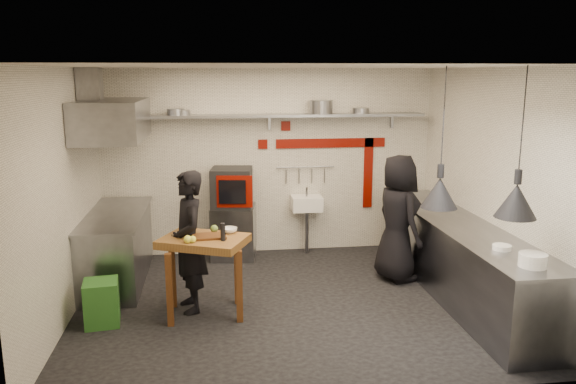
{
  "coord_description": "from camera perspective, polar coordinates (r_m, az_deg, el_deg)",
  "views": [
    {
      "loc": [
        -0.85,
        -6.32,
        2.73
      ],
      "look_at": [
        0.04,
        0.3,
        1.31
      ],
      "focal_mm": 35.0,
      "sensor_mm": 36.0,
      "label": 1
    }
  ],
  "objects": [
    {
      "name": "counter_right",
      "position": [
        7.36,
        16.93,
        -6.6
      ],
      "size": [
        0.7,
        3.8,
        0.9
      ],
      "primitive_type": "cube",
      "color": "slate",
      "rests_on": "floor"
    },
    {
      "name": "lemon_b",
      "position": [
        6.21,
        -9.66,
        -4.76
      ],
      "size": [
        0.1,
        0.1,
        0.08
      ],
      "primitive_type": "sphere",
      "rotation": [
        0.0,
        0.0,
        -0.28
      ],
      "color": "yellow",
      "rests_on": "prep_table"
    },
    {
      "name": "chef_right",
      "position": [
        7.58,
        11.09,
        -2.62
      ],
      "size": [
        0.71,
        0.93,
        1.69
      ],
      "primitive_type": "imported",
      "rotation": [
        0.0,
        0.0,
        1.8
      ],
      "color": "black",
      "rests_on": "floor"
    },
    {
      "name": "red_band_horiz",
      "position": [
        8.65,
        4.39,
        4.98
      ],
      "size": [
        1.7,
        0.02,
        0.14
      ],
      "primitive_type": "cube",
      "color": "#6B0B02",
      "rests_on": "wall_back"
    },
    {
      "name": "plate_stack",
      "position": [
        5.82,
        23.6,
        -6.37
      ],
      "size": [
        0.33,
        0.33,
        0.13
      ],
      "primitive_type": "cylinder",
      "rotation": [
        0.0,
        0.0,
        0.32
      ],
      "color": "white",
      "rests_on": "counter_right_top"
    },
    {
      "name": "floor",
      "position": [
        6.93,
        -0.02,
        -11.19
      ],
      "size": [
        5.0,
        5.0,
        0.0
      ],
      "primitive_type": "plane",
      "color": "black",
      "rests_on": "ground"
    },
    {
      "name": "bowl",
      "position": [
        6.54,
        -5.97,
        -3.88
      ],
      "size": [
        0.23,
        0.23,
        0.06
      ],
      "primitive_type": "imported",
      "rotation": [
        0.0,
        0.0,
        -0.28
      ],
      "color": "white",
      "rests_on": "prep_table"
    },
    {
      "name": "wall_front",
      "position": [
        4.5,
        3.58,
        -5.19
      ],
      "size": [
        5.0,
        0.04,
        2.8
      ],
      "primitive_type": "cube",
      "color": "silver",
      "rests_on": "floor"
    },
    {
      "name": "back_shelf",
      "position": [
        8.3,
        -1.81,
        7.77
      ],
      "size": [
        4.6,
        0.34,
        0.04
      ],
      "primitive_type": "cube",
      "color": "slate",
      "rests_on": "wall_back"
    },
    {
      "name": "utensil_rail",
      "position": [
        8.61,
        1.77,
        2.55
      ],
      "size": [
        0.9,
        0.02,
        0.02
      ],
      "primitive_type": "cylinder",
      "rotation": [
        0.0,
        1.57,
        0.0
      ],
      "color": "slate",
      "rests_on": "wall_back"
    },
    {
      "name": "prep_table",
      "position": [
        6.54,
        -8.45,
        -8.44
      ],
      "size": [
        1.1,
        0.96,
        0.92
      ],
      "primitive_type": null,
      "rotation": [
        0.0,
        0.0,
        -0.42
      ],
      "color": "brown",
      "rests_on": "floor"
    },
    {
      "name": "pan_mid_left",
      "position": [
        8.27,
        -10.66,
        7.93
      ],
      "size": [
        0.28,
        0.28,
        0.07
      ],
      "primitive_type": "cylinder",
      "rotation": [
        0.0,
        0.0,
        0.31
      ],
      "color": "slate",
      "rests_on": "back_shelf"
    },
    {
      "name": "heat_lamp_far",
      "position": [
        5.69,
        22.6,
        4.58
      ],
      "size": [
        0.48,
        0.48,
        1.43
      ],
      "primitive_type": null,
      "rotation": [
        0.0,
        0.0,
        -0.25
      ],
      "color": "black",
      "rests_on": "ceiling"
    },
    {
      "name": "pan_right",
      "position": [
        8.55,
        7.41,
        8.2
      ],
      "size": [
        0.26,
        0.26,
        0.08
      ],
      "primitive_type": "cylinder",
      "rotation": [
        0.0,
        0.0,
        0.04
      ],
      "color": "slate",
      "rests_on": "back_shelf"
    },
    {
      "name": "counter_left",
      "position": [
        7.82,
        -16.98,
        -5.5
      ],
      "size": [
        0.7,
        1.9,
        0.9
      ],
      "primitive_type": "cube",
      "color": "slate",
      "rests_on": "floor"
    },
    {
      "name": "sink_tap",
      "position": [
        8.54,
        1.91,
        0.02
      ],
      "size": [
        0.03,
        0.03,
        0.14
      ],
      "primitive_type": "cylinder",
      "color": "slate",
      "rests_on": "hand_sink"
    },
    {
      "name": "green_bin",
      "position": [
        6.63,
        -18.4,
        -10.63
      ],
      "size": [
        0.41,
        0.41,
        0.5
      ],
      "primitive_type": "cube",
      "rotation": [
        0.0,
        0.0,
        0.13
      ],
      "color": "#286221",
      "rests_on": "floor"
    },
    {
      "name": "pepper_mill",
      "position": [
        6.22,
        -6.63,
        -4.05
      ],
      "size": [
        0.05,
        0.05,
        0.2
      ],
      "primitive_type": "cylinder",
      "rotation": [
        0.0,
        0.0,
        0.02
      ],
      "color": "black",
      "rests_on": "prep_table"
    },
    {
      "name": "extractor_hood",
      "position": [
        7.5,
        -17.4,
        7.01
      ],
      "size": [
        0.78,
        1.6,
        0.5
      ],
      "primitive_type": "cube",
      "color": "slate",
      "rests_on": "ceiling"
    },
    {
      "name": "oven_glass",
      "position": [
        7.94,
        -5.68,
        0.0
      ],
      "size": [
        0.38,
        0.07,
        0.34
      ],
      "primitive_type": "cube",
      "rotation": [
        0.0,
        0.0,
        -0.14
      ],
      "color": "black",
      "rests_on": "oven_door"
    },
    {
      "name": "hood_duct",
      "position": [
        7.52,
        -19.49,
        9.95
      ],
      "size": [
        0.28,
        0.28,
        0.5
      ],
      "primitive_type": "cube",
      "color": "slate",
      "rests_on": "ceiling"
    },
    {
      "name": "oven_door",
      "position": [
        7.97,
        -5.45,
        0.05
      ],
      "size": [
        0.51,
        0.1,
        0.46
      ],
      "primitive_type": "cube",
      "rotation": [
        0.0,
        0.0,
        -0.14
      ],
      "color": "#6B0B02",
      "rests_on": "combi_oven"
    },
    {
      "name": "wall_left",
      "position": [
        6.66,
        -21.85,
        -0.39
      ],
      "size": [
        0.04,
        4.2,
        2.8
      ],
      "primitive_type": "cube",
      "color": "silver",
      "rests_on": "floor"
    },
    {
      "name": "red_tile_b",
      "position": [
        8.5,
        -2.58,
        4.87
      ],
      "size": [
        0.14,
        0.02,
        0.14
      ],
      "primitive_type": "cube",
      "color": "#6B0B02",
      "rests_on": "wall_back"
    },
    {
      "name": "stock_pot",
      "position": [
        8.41,
        3.39,
        8.62
      ],
      "size": [
        0.35,
        0.35,
        0.2
      ],
      "primitive_type": "cylinder",
      "rotation": [
        0.0,
        0.0,
        -0.01
      ],
      "color": "slate",
      "rests_on": "back_shelf"
    },
    {
      "name": "ceiling",
      "position": [
        6.38,
        -0.02,
        12.62
      ],
      "size": [
        5.0,
        5.0,
        0.0
      ],
      "primitive_type": "plane",
      "color": "beige",
      "rests_on": "floor"
    },
    {
      "name": "counter_right_top",
      "position": [
        7.23,
        17.15,
        -3.1
      ],
      "size": [
        0.76,
        3.9,
        0.03
      ],
      "primitive_type": "cube",
      "color": "slate",
      "rests_on": "counter_right"
    },
    {
      "name": "red_tile_a",
      "position": [
        8.51,
        -0.23,
        6.72
      ],
      "size": [
        0.14,
        0.02,
        0.14
      ],
      "primitive_type": "cube",
      "color": "#6B0B02",
      "rests_on": "wall_back"
    },
    {
      "name": "wall_back",
      "position": [
        8.57,
        -1.9,
        3.04
      ],
      "size": [
        5.0,
        0.04,
        2.8
      ],
      "primitive_type": "cube",
      "color": "silver",
      "rests_on": "floor"
    },
    {
      "name": "oven_stand",
      "position": [
        8.46,
        -5.55,
        -4.05
      ],
      "size": [
        0.71,
        0.66,
        0.8
      ],
      "primitive_type": "cube",
      "rotation": [
        0.0,
        0.0,
        -0.14
      ],
      "color": "slate",
      "rests_on": "floor"
    },
    {
      "name": "combi_oven",
      "position": [
        8.23,
        -5.73,
        0.43
      ],
      "size": [
        0.65,
        0.61,
        0.58
      ],
      "primitive_type": "cube",
      "rotation": [
        0.0,
        0.0,
        -0.14
      ],
      "color": "black",
      "rests_on": "oven_stand"
    },
    {
      "name": "wall_right",
      "position": [
        7.28,
        19.89,
        0.74
      ],
      "size": [
        0.04,
        4.2,
        2.8
      ],
      "primitive_type": "cube",
      "color": "silver",
      "rests_on": "floor"
    },
    {
      "name": "chef_left",
      "position": [
        6.58,
        -10.04,
        -5.0
      ],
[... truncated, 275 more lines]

